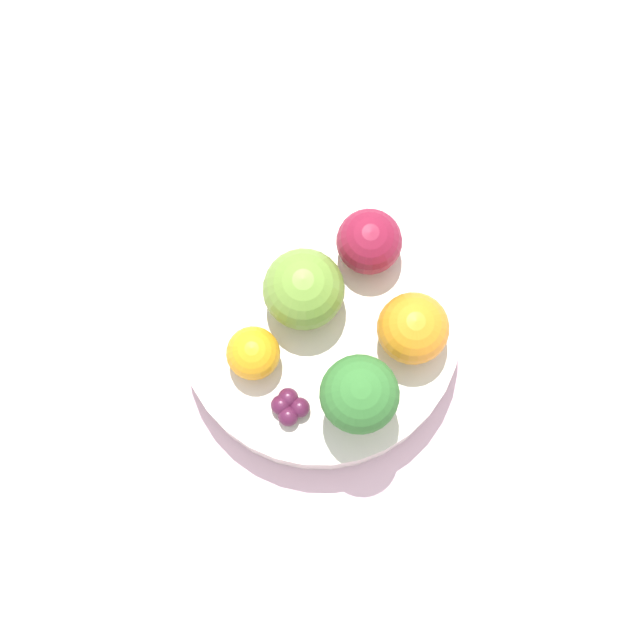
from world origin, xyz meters
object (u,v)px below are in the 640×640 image
orange_back (413,329)px  grape_cluster (289,407)px  broccoli (359,395)px  orange_front (253,353)px  bowl (320,329)px  apple_red (369,242)px  apple_green (304,289)px

orange_back → grape_cluster: (-0.09, -0.04, -0.02)m
broccoli → orange_front: broccoli is taller
bowl → grape_cluster: bearing=-113.9°
orange_front → apple_red: bearing=39.8°
orange_front → bowl: bearing=24.3°
apple_green → orange_back: size_ratio=1.13×
apple_red → apple_green: apple_green is taller
bowl → broccoli: (0.02, -0.06, 0.06)m
apple_red → apple_green: (-0.05, -0.03, 0.01)m
broccoli → orange_back: 0.06m
apple_green → orange_front: (-0.04, -0.04, -0.01)m
orange_back → apple_green: bearing=155.7°
broccoli → bowl: bearing=109.8°
broccoli → orange_back: bearing=47.3°
bowl → orange_back: 0.08m
orange_front → orange_back: orange_back is taller
broccoli → grape_cluster: bearing=179.5°
apple_green → orange_back: 0.08m
apple_red → orange_front: size_ratio=1.24×
broccoli → orange_back: broccoli is taller
bowl → apple_red: (0.04, 0.05, 0.04)m
broccoli → grape_cluster: 0.06m
apple_green → apple_red: bearing=33.4°
apple_green → grape_cluster: bearing=-101.9°
bowl → grape_cluster: size_ratio=7.46×
apple_red → apple_green: bearing=-146.6°
broccoli → grape_cluster: size_ratio=2.60×
bowl → orange_front: 0.07m
apple_red → grape_cluster: 0.13m
apple_red → grape_cluster: bearing=-120.6°
broccoli → apple_green: size_ratio=1.23×
bowl → broccoli: size_ratio=2.87×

